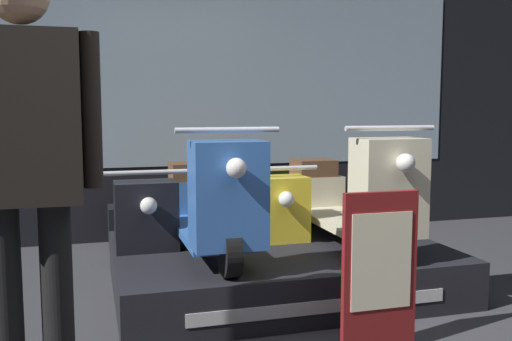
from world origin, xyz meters
TOP-DOWN VIEW (x-y plane):
  - shop_wall_back at (0.00, 3.38)m, footprint 9.14×0.09m
  - display_platform at (0.08, 1.59)m, footprint 2.22×1.59m
  - scooter_display_left at (-0.42, 1.55)m, footprint 0.59×1.64m
  - scooter_display_right at (0.58, 1.55)m, footprint 0.59×1.64m
  - scooter_backrow_0 at (-0.80, 2.30)m, footprint 0.59×1.64m
  - scooter_backrow_1 at (0.13, 2.30)m, footprint 0.59×1.64m
  - person_left_browsing at (-1.40, 0.36)m, footprint 0.60×0.25m
  - price_sign_board at (0.26, 0.47)m, footprint 0.41×0.04m

SIDE VIEW (x-z plane):
  - display_platform at x=0.08m, z-range 0.00..0.31m
  - scooter_backrow_0 at x=-0.80m, z-range -0.10..0.75m
  - scooter_backrow_1 at x=0.13m, z-range -0.10..0.75m
  - price_sign_board at x=0.26m, z-range 0.00..0.84m
  - scooter_display_left at x=-0.42m, z-range 0.21..1.05m
  - scooter_display_right at x=0.58m, z-range 0.21..1.05m
  - person_left_browsing at x=-1.40m, z-range 0.18..1.99m
  - shop_wall_back at x=0.00m, z-range 0.00..3.20m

